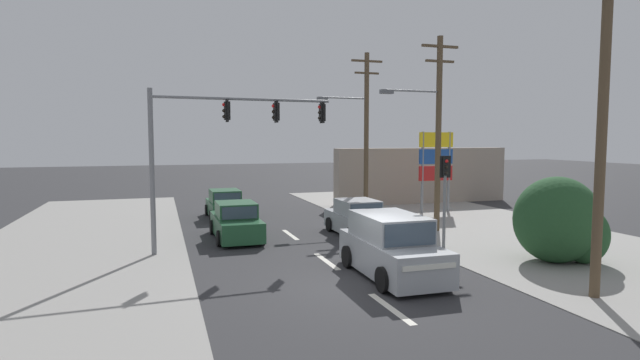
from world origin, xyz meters
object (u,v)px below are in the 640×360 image
Objects in this scene: utility_pole_midground_right at (436,127)px; sedan_kerbside_parked at (358,219)px; utility_pole_foreground_right at (600,76)px; hatchback_receding_far at (224,205)px; shopping_plaza_sign at (436,160)px; pedestal_signal_right_kerb at (445,186)px; traffic_signal_mast at (218,135)px; suv_crossing_left at (391,248)px; utility_pole_background_right at (364,128)px; sedan_oncoming_near at (236,222)px.

utility_pole_midground_right is 2.05× the size of sedan_kerbside_parked.
hatchback_receding_far is at bearing 114.66° from utility_pole_foreground_right.
utility_pole_midground_right is 6.24m from shopping_plaza_sign.
utility_pole_midground_right reaches higher than hatchback_receding_far.
pedestal_signal_right_kerb is (-0.38, 6.55, -3.39)m from utility_pole_foreground_right.
traffic_signal_mast is at bearing -98.25° from hatchback_receding_far.
pedestal_signal_right_kerb is 5.01m from suv_crossing_left.
utility_pole_background_right is at bearing 100.24° from utility_pole_midground_right.
suv_crossing_left is (3.48, -12.91, 0.18)m from hatchback_receding_far.
shopping_plaza_sign is at bearing 36.19° from sedan_kerbside_parked.
utility_pole_foreground_right is at bearing -45.42° from traffic_signal_mast.
utility_pole_background_right is 1.93× the size of shopping_plaza_sign.
sedan_oncoming_near reaches higher than hatchback_receding_far.
suv_crossing_left is (4.59, -5.25, -3.47)m from traffic_signal_mast.
hatchback_receding_far is (-7.18, 9.91, -1.71)m from pedestal_signal_right_kerb.
utility_pole_foreground_right reaches higher than traffic_signal_mast.
utility_pole_foreground_right reaches higher than sedan_kerbside_parked.
traffic_signal_mast is 14.24m from shopping_plaza_sign.
utility_pole_background_right reaches higher than suv_crossing_left.
shopping_plaza_sign is 12.83m from sedan_oncoming_near.
sedan_kerbside_parked is (6.05, 1.06, -3.65)m from traffic_signal_mast.
sedan_oncoming_near is 1.00× the size of sedan_kerbside_parked.
suv_crossing_left reaches higher than sedan_kerbside_parked.
pedestal_signal_right_kerb is 4.34m from sedan_kerbside_parked.
pedestal_signal_right_kerb is 0.97× the size of hatchback_receding_far.
utility_pole_midground_right is 8.88m from suv_crossing_left.
sedan_oncoming_near is (-8.83, 1.02, -4.02)m from utility_pole_midground_right.
traffic_signal_mast is (-8.67, -6.66, -0.45)m from utility_pole_background_right.
utility_pole_background_right reaches higher than utility_pole_midground_right.
utility_pole_background_right is at bearing 71.06° from suv_crossing_left.
shopping_plaza_sign is (12.83, 6.02, -1.37)m from traffic_signal_mast.
pedestal_signal_right_kerb is at bearing -54.09° from hatchback_receding_far.
utility_pole_foreground_right is 1.58× the size of traffic_signal_mast.
hatchback_receding_far is at bearing 171.99° from shopping_plaza_sign.
traffic_signal_mast is 7.79m from suv_crossing_left.
hatchback_receding_far is 13.37m from suv_crossing_left.
traffic_signal_mast is (-9.72, -0.90, -0.37)m from utility_pole_midground_right.
hatchback_receding_far is 0.80× the size of suv_crossing_left.
suv_crossing_left is (-5.13, -6.14, -3.84)m from utility_pole_midground_right.
utility_pole_foreground_right is at bearing -41.03° from suv_crossing_left.
sedan_oncoming_near is at bearing -161.06° from shopping_plaza_sign.
utility_pole_foreground_right reaches higher than utility_pole_background_right.
utility_pole_background_right is at bearing 90.00° from utility_pole_foreground_right.
sedan_kerbside_parked is at bearing 76.93° from suv_crossing_left.
sedan_kerbside_parked is (-6.78, -4.96, -2.28)m from shopping_plaza_sign.
utility_pole_foreground_right is 1.24× the size of utility_pole_midground_right.
suv_crossing_left is at bearing -74.93° from hatchback_receding_far.
sedan_kerbside_parked is 0.93× the size of suv_crossing_left.
sedan_oncoming_near is at bearing 126.00° from utility_pole_foreground_right.
shopping_plaza_sign is 1.08× the size of sedan_kerbside_parked.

